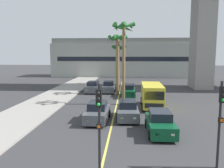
{
  "coord_description": "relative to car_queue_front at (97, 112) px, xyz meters",
  "views": [
    {
      "loc": [
        1.25,
        -3.53,
        5.43
      ],
      "look_at": [
        0.0,
        14.0,
        3.16
      ],
      "focal_mm": 37.24,
      "sensor_mm": 36.0,
      "label": 1
    }
  ],
  "objects": [
    {
      "name": "traffic_light_median_near",
      "position": [
        1.27,
        -8.81,
        1.99
      ],
      "size": [
        0.24,
        0.37,
        4.2
      ],
      "color": "black",
      "rests_on": "ground"
    },
    {
      "name": "car_queue_fifth",
      "position": [
        -0.28,
        14.32,
        0.0
      ],
      "size": [
        1.84,
        4.1,
        1.56
      ],
      "color": "#4C5156",
      "rests_on": "ground"
    },
    {
      "name": "palm_tree_mid_median",
      "position": [
        1.94,
        6.42,
        6.24
      ],
      "size": [
        2.49,
        2.63,
        8.78
      ],
      "color": "brown",
      "rests_on": "ground"
    },
    {
      "name": "palm_tree_far_median",
      "position": [
        1.04,
        12.46,
        5.19
      ],
      "size": [
        2.69,
        2.68,
        7.96
      ],
      "color": "brown",
      "rests_on": "ground"
    },
    {
      "name": "palm_tree_near_median",
      "position": [
        0.75,
        22.92,
        5.11
      ],
      "size": [
        2.63,
        2.66,
        7.05
      ],
      "color": "brown",
      "rests_on": "ground"
    },
    {
      "name": "car_queue_third",
      "position": [
        2.5,
        11.11,
        0.0
      ],
      "size": [
        1.93,
        4.15,
        1.56
      ],
      "color": "#0C4728",
      "rests_on": "ground"
    },
    {
      "name": "car_queue_fourth",
      "position": [
        -2.54,
        14.07,
        0.0
      ],
      "size": [
        1.92,
        4.15,
        1.56
      ],
      "color": "#4C5156",
      "rests_on": "ground"
    },
    {
      "name": "car_queue_second",
      "position": [
        4.69,
        -2.65,
        0.0
      ],
      "size": [
        1.88,
        4.12,
        1.56
      ],
      "color": "#0C4728",
      "rests_on": "ground"
    },
    {
      "name": "car_queue_front",
      "position": [
        0.0,
        0.0,
        0.0
      ],
      "size": [
        1.9,
        4.13,
        1.56
      ],
      "color": "#4C5156",
      "rests_on": "ground"
    },
    {
      "name": "lane_stripe_center",
      "position": [
        1.24,
        9.21,
        -0.72
      ],
      "size": [
        0.14,
        56.0,
        0.01
      ],
      "primitive_type": "cube",
      "color": "#DBCC4C",
      "rests_on": "ground"
    },
    {
      "name": "sidewalk_left",
      "position": [
        -6.76,
        1.21,
        -0.65
      ],
      "size": [
        4.8,
        80.0,
        0.15
      ],
      "primitive_type": "cube",
      "color": "#9E9991",
      "rests_on": "ground"
    },
    {
      "name": "traffic_light_right_far_corner",
      "position": [
        6.78,
        -7.5,
        1.99
      ],
      "size": [
        0.24,
        0.37,
        4.2
      ],
      "color": "black",
      "rests_on": "ground"
    },
    {
      "name": "pier_building_backdrop",
      "position": [
        1.24,
        38.63,
        3.73
      ],
      "size": [
        33.79,
        8.04,
        9.03
      ],
      "color": "#ADB2A8",
      "rests_on": "ground"
    },
    {
      "name": "delivery_van",
      "position": [
        4.9,
        5.26,
        0.57
      ],
      "size": [
        2.23,
        5.28,
        2.36
      ],
      "color": "yellow",
      "rests_on": "ground"
    },
    {
      "name": "car_queue_sixth",
      "position": [
        2.45,
        0.82,
        0.0
      ],
      "size": [
        1.95,
        4.16,
        1.56
      ],
      "color": "#4C5156",
      "rests_on": "ground"
    }
  ]
}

